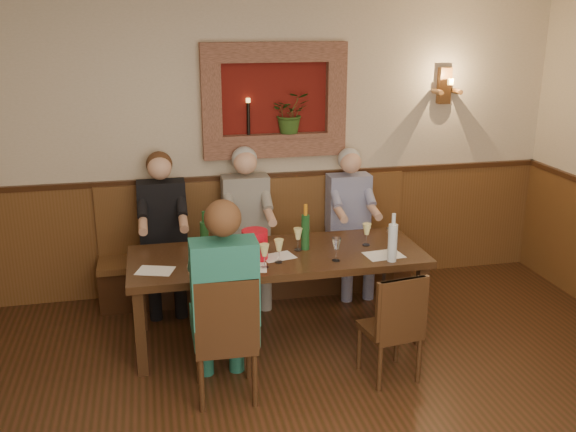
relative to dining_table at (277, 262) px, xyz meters
name	(u,v)px	position (x,y,z in m)	size (l,w,h in m)	color
room_shell	(350,168)	(0.00, -1.85, 1.21)	(6.04, 6.04, 2.82)	#C7B696
wainscoting	(343,397)	(0.00, -1.85, -0.09)	(6.02, 6.02, 1.15)	brown
wall_niche	(279,105)	(0.24, 1.09, 1.13)	(1.36, 0.30, 1.06)	#61130D
wall_sconce	(445,87)	(1.90, 1.08, 1.27)	(0.25, 0.20, 0.35)	brown
dining_table	(277,262)	(0.00, 0.00, 0.00)	(2.40, 0.90, 0.75)	black
bench	(258,260)	(0.00, 0.94, -0.35)	(3.00, 0.45, 1.11)	#381E0F
chair_near_left	(226,361)	(-0.53, -0.80, -0.39)	(0.44, 0.44, 0.97)	black
chair_near_right	(390,347)	(0.69, -0.81, -0.43)	(0.43, 0.43, 0.86)	black
person_bench_left	(164,245)	(-0.89, 0.84, -0.08)	(0.43, 0.53, 1.45)	black
person_bench_mid	(248,238)	(-0.12, 0.84, -0.07)	(0.44, 0.53, 1.46)	#5A5652
person_bench_right	(350,233)	(0.89, 0.84, -0.10)	(0.41, 0.50, 1.40)	navy
person_chair_front	(224,316)	(-0.53, -0.78, -0.06)	(0.45, 0.55, 1.49)	#174250
spittoon_bucket	(255,244)	(-0.20, -0.07, 0.19)	(0.21, 0.21, 0.24)	red
wine_bottle_green_a	(305,231)	(0.25, 0.05, 0.23)	(0.08, 0.08, 0.39)	#19471E
wine_bottle_green_b	(205,238)	(-0.58, 0.08, 0.23)	(0.08, 0.08, 0.38)	#19471E
water_bottle	(393,242)	(0.85, -0.35, 0.24)	(0.08, 0.08, 0.39)	silver
tasting_sheet_a	(155,271)	(-0.98, -0.16, 0.08)	(0.27, 0.19, 0.00)	white
tasting_sheet_b	(278,257)	(-0.01, -0.07, 0.08)	(0.26, 0.18, 0.00)	white
tasting_sheet_c	(384,255)	(0.84, -0.22, 0.08)	(0.30, 0.21, 0.00)	white
tasting_sheet_d	(248,268)	(-0.28, -0.26, 0.08)	(0.29, 0.20, 0.00)	white
wine_glass_0	(279,251)	(-0.03, -0.19, 0.17)	(0.08, 0.08, 0.19)	#F0E88F
wine_glass_1	(336,250)	(0.42, -0.26, 0.17)	(0.08, 0.08, 0.19)	white
wine_glass_2	(391,239)	(0.93, -0.12, 0.17)	(0.08, 0.08, 0.19)	white
wine_glass_3	(367,235)	(0.78, 0.03, 0.17)	(0.08, 0.08, 0.19)	#F0E88F
wine_glass_4	(246,241)	(-0.24, 0.09, 0.17)	(0.08, 0.08, 0.19)	white
wine_glass_5	(264,256)	(-0.16, -0.28, 0.17)	(0.08, 0.08, 0.19)	#F0E88F
wine_glass_6	(205,256)	(-0.60, -0.18, 0.17)	(0.08, 0.08, 0.19)	#F0E88F
wine_glass_7	(298,239)	(0.18, 0.04, 0.17)	(0.08, 0.08, 0.19)	#F0E88F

